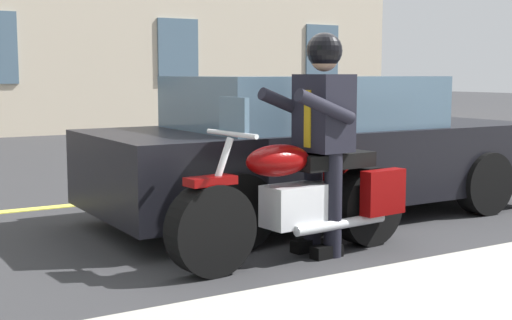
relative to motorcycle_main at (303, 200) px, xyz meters
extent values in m
plane|color=#333335|center=(-0.43, -1.08, -0.45)|extent=(80.00, 80.00, 0.00)
cube|color=#E5DB4C|center=(-0.43, -3.08, -0.45)|extent=(60.00, 0.16, 0.01)
cylinder|color=black|center=(0.84, 0.07, -0.12)|extent=(0.68, 0.26, 0.66)
cylinder|color=black|center=(-0.70, -0.07, -0.12)|extent=(0.68, 0.26, 0.66)
cube|color=silver|center=(0.05, 0.00, -0.03)|extent=(0.58, 0.33, 0.32)
ellipsoid|color=#720505|center=(0.24, 0.02, 0.33)|extent=(0.58, 0.33, 0.24)
cube|color=black|center=(-0.30, -0.03, 0.29)|extent=(0.72, 0.34, 0.12)
cube|color=#720505|center=(-0.67, 0.16, 0.03)|extent=(0.41, 0.16, 0.36)
cube|color=#720505|center=(-0.63, -0.28, 0.03)|extent=(0.41, 0.16, 0.36)
cylinder|color=silver|center=(0.82, 0.07, 0.15)|extent=(0.35, 0.08, 0.76)
cylinder|color=silver|center=(0.66, 0.06, 0.55)|extent=(0.09, 0.60, 0.04)
cube|color=#720505|center=(0.84, 0.07, 0.23)|extent=(0.37, 0.19, 0.06)
cylinder|color=silver|center=(-0.27, 0.13, -0.19)|extent=(0.90, 0.16, 0.08)
cube|color=slate|center=(0.64, 0.06, 0.67)|extent=(0.07, 0.32, 0.28)
cylinder|color=black|center=(-0.21, 0.10, -0.03)|extent=(0.14, 0.14, 0.84)
cube|color=black|center=(-0.15, 0.10, -0.40)|extent=(0.27, 0.13, 0.10)
cylinder|color=black|center=(-0.19, -0.14, -0.03)|extent=(0.14, 0.14, 0.84)
cube|color=black|center=(-0.13, -0.14, -0.40)|extent=(0.27, 0.13, 0.10)
cube|color=black|center=(-0.20, -0.02, 0.67)|extent=(0.36, 0.43, 0.60)
cube|color=#B28C14|center=(-0.04, -0.01, 0.63)|extent=(0.03, 0.07, 0.44)
cylinder|color=black|center=(-0.04, 0.21, 0.73)|extent=(0.56, 0.15, 0.28)
cylinder|color=black|center=(0.00, -0.22, 0.73)|extent=(0.56, 0.15, 0.28)
sphere|color=tan|center=(-0.20, -0.02, 1.10)|extent=(0.22, 0.22, 0.22)
sphere|color=black|center=(-0.20, -0.02, 1.15)|extent=(0.28, 0.28, 0.28)
cube|color=black|center=(-1.11, -1.31, 0.10)|extent=(4.60, 1.80, 0.70)
cube|color=slate|center=(-0.91, -1.31, 0.65)|extent=(2.40, 1.60, 0.60)
cylinder|color=black|center=(-2.56, -2.16, -0.13)|extent=(0.64, 0.22, 0.64)
cylinder|color=black|center=(-2.56, -0.46, -0.13)|extent=(0.64, 0.22, 0.64)
cylinder|color=black|center=(0.34, -2.16, -0.13)|extent=(0.64, 0.22, 0.64)
cylinder|color=black|center=(0.34, -0.46, -0.13)|extent=(0.64, 0.22, 0.64)
cube|color=slate|center=(-9.05, -12.05, 1.55)|extent=(1.10, 0.06, 1.60)
cube|color=slate|center=(-4.56, -12.05, 1.55)|extent=(1.10, 0.06, 1.60)
camera|label=1|loc=(3.11, 4.44, 0.97)|focal=49.82mm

